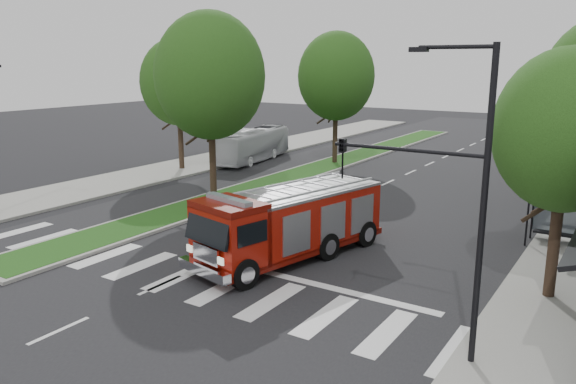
# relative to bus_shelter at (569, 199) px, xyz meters

# --- Properties ---
(ground) EXTENTS (140.00, 140.00, 0.00)m
(ground) POSITION_rel_bus_shelter_xyz_m (-11.20, -8.15, -2.04)
(ground) COLOR black
(ground) RESTS_ON ground
(sidewalk_left) EXTENTS (5.00, 80.00, 0.15)m
(sidewalk_left) POSITION_rel_bus_shelter_xyz_m (-25.70, 1.85, -1.96)
(sidewalk_left) COLOR gray
(sidewalk_left) RESTS_ON ground
(median) EXTENTS (3.00, 50.00, 0.15)m
(median) POSITION_rel_bus_shelter_xyz_m (-17.20, 9.85, -1.96)
(median) COLOR gray
(median) RESTS_ON ground
(bus_shelter) EXTENTS (3.20, 1.60, 2.61)m
(bus_shelter) POSITION_rel_bus_shelter_xyz_m (0.00, 0.00, 0.00)
(bus_shelter) COLOR black
(bus_shelter) RESTS_ON ground
(tree_right_near) EXTENTS (4.40, 4.40, 8.05)m
(tree_right_near) POSITION_rel_bus_shelter_xyz_m (0.30, -6.15, 3.47)
(tree_right_near) COLOR black
(tree_right_near) RESTS_ON ground
(tree_median_near) EXTENTS (5.80, 5.80, 10.16)m
(tree_median_near) POSITION_rel_bus_shelter_xyz_m (-17.20, -2.15, 4.77)
(tree_median_near) COLOR black
(tree_median_near) RESTS_ON ground
(tree_median_far) EXTENTS (5.60, 5.60, 9.72)m
(tree_median_far) POSITION_rel_bus_shelter_xyz_m (-17.20, 11.85, 4.45)
(tree_median_far) COLOR black
(tree_median_far) RESTS_ON ground
(tree_left_mid) EXTENTS (5.20, 5.20, 9.16)m
(tree_left_mid) POSITION_rel_bus_shelter_xyz_m (-25.20, 3.85, 4.12)
(tree_left_mid) COLOR black
(tree_left_mid) RESTS_ON ground
(streetlight_right_near) EXTENTS (4.08, 0.22, 8.00)m
(streetlight_right_near) POSITION_rel_bus_shelter_xyz_m (-1.59, -11.65, 2.63)
(streetlight_right_near) COLOR black
(streetlight_right_near) RESTS_ON ground
(fire_engine) EXTENTS (4.43, 8.93, 2.97)m
(fire_engine) POSITION_rel_bus_shelter_xyz_m (-8.90, -7.33, -0.61)
(fire_engine) COLOR #5B0B04
(fire_engine) RESTS_ON ground
(city_bus) EXTENTS (3.49, 9.21, 2.50)m
(city_bus) POSITION_rel_bus_shelter_xyz_m (-23.20, 9.68, -0.79)
(city_bus) COLOR silver
(city_bus) RESTS_ON ground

